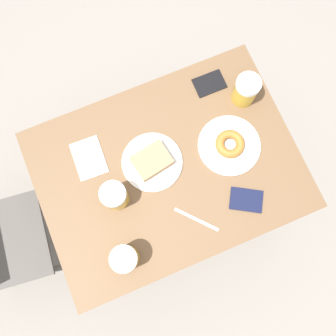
{
  "coord_description": "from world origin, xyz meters",
  "views": [
    {
      "loc": [
        -0.29,
        0.12,
        2.18
      ],
      "look_at": [
        0.0,
        0.0,
        0.76
      ],
      "focal_mm": 40.0,
      "sensor_mm": 36.0,
      "label": 1
    }
  ],
  "objects_px": {
    "plate_with_donut": "(229,145)",
    "passport_near_edge": "(246,200)",
    "beer_mug_center": "(246,90)",
    "beer_mug_right": "(125,258)",
    "plate_with_cake": "(152,161)",
    "fork": "(196,219)",
    "beer_mug_left": "(115,196)",
    "passport_far_edge": "(209,84)",
    "napkin_folded": "(89,158)"
  },
  "relations": [
    {
      "from": "plate_with_cake",
      "to": "beer_mug_center",
      "type": "bearing_deg",
      "value": -75.98
    },
    {
      "from": "plate_with_cake",
      "to": "fork",
      "type": "height_order",
      "value": "plate_with_cake"
    },
    {
      "from": "passport_far_edge",
      "to": "napkin_folded",
      "type": "bearing_deg",
      "value": 100.39
    },
    {
      "from": "fork",
      "to": "passport_near_edge",
      "type": "relative_size",
      "value": 0.97
    },
    {
      "from": "napkin_folded",
      "to": "passport_far_edge",
      "type": "bearing_deg",
      "value": -79.61
    },
    {
      "from": "beer_mug_right",
      "to": "plate_with_cake",
      "type": "bearing_deg",
      "value": -36.59
    },
    {
      "from": "beer_mug_center",
      "to": "passport_near_edge",
      "type": "bearing_deg",
      "value": 156.7
    },
    {
      "from": "beer_mug_left",
      "to": "napkin_folded",
      "type": "xyz_separation_m",
      "value": [
        0.19,
        0.05,
        -0.07
      ]
    },
    {
      "from": "beer_mug_center",
      "to": "beer_mug_right",
      "type": "distance_m",
      "value": 0.79
    },
    {
      "from": "beer_mug_center",
      "to": "plate_with_donut",
      "type": "bearing_deg",
      "value": 140.53
    },
    {
      "from": "plate_with_donut",
      "to": "beer_mug_right",
      "type": "distance_m",
      "value": 0.59
    },
    {
      "from": "beer_mug_right",
      "to": "beer_mug_left",
      "type": "bearing_deg",
      "value": -11.81
    },
    {
      "from": "fork",
      "to": "passport_far_edge",
      "type": "xyz_separation_m",
      "value": [
        0.49,
        -0.28,
        0.0
      ]
    },
    {
      "from": "plate_with_cake",
      "to": "passport_near_edge",
      "type": "relative_size",
      "value": 1.57
    },
    {
      "from": "beer_mug_left",
      "to": "beer_mug_center",
      "type": "bearing_deg",
      "value": -72.93
    },
    {
      "from": "plate_with_cake",
      "to": "plate_with_donut",
      "type": "distance_m",
      "value": 0.32
    },
    {
      "from": "beer_mug_left",
      "to": "beer_mug_right",
      "type": "bearing_deg",
      "value": 168.19
    },
    {
      "from": "plate_with_cake",
      "to": "plate_with_donut",
      "type": "xyz_separation_m",
      "value": [
        -0.06,
        -0.31,
        -0.0
      ]
    },
    {
      "from": "plate_with_donut",
      "to": "beer_mug_right",
      "type": "relative_size",
      "value": 1.84
    },
    {
      "from": "plate_with_cake",
      "to": "fork",
      "type": "relative_size",
      "value": 1.63
    },
    {
      "from": "napkin_folded",
      "to": "passport_near_edge",
      "type": "height_order",
      "value": "passport_near_edge"
    },
    {
      "from": "beer_mug_center",
      "to": "fork",
      "type": "relative_size",
      "value": 0.92
    },
    {
      "from": "beer_mug_center",
      "to": "beer_mug_right",
      "type": "relative_size",
      "value": 1.0
    },
    {
      "from": "plate_with_cake",
      "to": "beer_mug_left",
      "type": "relative_size",
      "value": 1.77
    },
    {
      "from": "beer_mug_left",
      "to": "plate_with_donut",
      "type": "bearing_deg",
      "value": -87.14
    },
    {
      "from": "plate_with_cake",
      "to": "passport_far_edge",
      "type": "distance_m",
      "value": 0.41
    },
    {
      "from": "beer_mug_left",
      "to": "fork",
      "type": "bearing_deg",
      "value": -127.66
    },
    {
      "from": "plate_with_donut",
      "to": "beer_mug_center",
      "type": "xyz_separation_m",
      "value": [
        0.17,
        -0.14,
        0.05
      ]
    },
    {
      "from": "plate_with_cake",
      "to": "passport_far_edge",
      "type": "xyz_separation_m",
      "value": [
        0.22,
        -0.35,
        -0.01
      ]
    },
    {
      "from": "beer_mug_right",
      "to": "napkin_folded",
      "type": "xyz_separation_m",
      "value": [
        0.42,
        -0.0,
        -0.07
      ]
    },
    {
      "from": "fork",
      "to": "napkin_folded",
      "type": "bearing_deg",
      "value": 37.39
    },
    {
      "from": "beer_mug_left",
      "to": "fork",
      "type": "xyz_separation_m",
      "value": [
        -0.19,
        -0.25,
        -0.07
      ]
    },
    {
      "from": "plate_with_donut",
      "to": "beer_mug_center",
      "type": "bearing_deg",
      "value": -39.47
    },
    {
      "from": "plate_with_cake",
      "to": "napkin_folded",
      "type": "height_order",
      "value": "plate_with_cake"
    },
    {
      "from": "plate_with_donut",
      "to": "passport_near_edge",
      "type": "xyz_separation_m",
      "value": [
        -0.22,
        0.03,
        -0.01
      ]
    },
    {
      "from": "beer_mug_center",
      "to": "plate_with_cake",
      "type": "bearing_deg",
      "value": 104.02
    },
    {
      "from": "beer_mug_left",
      "to": "passport_far_edge",
      "type": "relative_size",
      "value": 1.07
    },
    {
      "from": "plate_with_cake",
      "to": "beer_mug_left",
      "type": "bearing_deg",
      "value": 114.21
    },
    {
      "from": "plate_with_donut",
      "to": "passport_far_edge",
      "type": "height_order",
      "value": "plate_with_donut"
    },
    {
      "from": "beer_mug_left",
      "to": "passport_near_edge",
      "type": "relative_size",
      "value": 0.89
    },
    {
      "from": "beer_mug_left",
      "to": "plate_with_cake",
      "type": "bearing_deg",
      "value": -65.79
    },
    {
      "from": "plate_with_donut",
      "to": "beer_mug_center",
      "type": "height_order",
      "value": "beer_mug_center"
    },
    {
      "from": "beer_mug_left",
      "to": "beer_mug_center",
      "type": "height_order",
      "value": "same"
    },
    {
      "from": "napkin_folded",
      "to": "passport_far_edge",
      "type": "distance_m",
      "value": 0.58
    },
    {
      "from": "plate_with_cake",
      "to": "fork",
      "type": "bearing_deg",
      "value": -165.45
    },
    {
      "from": "napkin_folded",
      "to": "passport_near_edge",
      "type": "distance_m",
      "value": 0.64
    },
    {
      "from": "beer_mug_left",
      "to": "passport_near_edge",
      "type": "height_order",
      "value": "beer_mug_left"
    },
    {
      "from": "napkin_folded",
      "to": "beer_mug_left",
      "type": "bearing_deg",
      "value": -166.87
    },
    {
      "from": "plate_with_cake",
      "to": "beer_mug_right",
      "type": "xyz_separation_m",
      "value": [
        -0.31,
        0.23,
        0.05
      ]
    },
    {
      "from": "plate_with_cake",
      "to": "beer_mug_right",
      "type": "relative_size",
      "value": 1.77
    }
  ]
}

